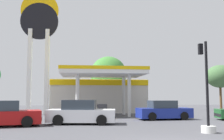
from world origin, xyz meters
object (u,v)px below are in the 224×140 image
tree_2 (220,76)px  car_3 (164,111)px  car_0 (81,113)px  car_2 (3,115)px  traffic_signal_1 (207,108)px  tree_1 (108,74)px  station_pole_sign (39,36)px

tree_2 → car_3: bearing=-132.7°
car_0 → car_2: 4.92m
traffic_signal_1 → car_2: bearing=159.6°
tree_1 → tree_2: size_ratio=1.15×
car_2 → car_3: bearing=17.5°
car_2 → tree_1: 18.94m
car_3 → tree_1: (-3.13, 12.97, 3.96)m
tree_2 → tree_1: bearing=180.0°
station_pole_sign → car_2: bearing=-92.0°
car_2 → traffic_signal_1: size_ratio=1.00×
car_3 → car_0: bearing=-157.8°
tree_1 → tree_2: (15.10, -0.01, -0.17)m
tree_1 → traffic_signal_1: bearing=-81.8°
traffic_signal_1 → station_pole_sign: bearing=126.1°
station_pole_sign → car_3: station_pole_sign is taller
traffic_signal_1 → car_3: bearing=89.1°
car_3 → traffic_signal_1: 7.83m
car_0 → traffic_signal_1: traffic_signal_1 is taller
car_0 → traffic_signal_1: 8.26m
station_pole_sign → tree_2: bearing=14.1°
station_pole_sign → car_0: station_pole_sign is taller
tree_1 → car_3: bearing=-76.4°
traffic_signal_1 → car_0: bearing=141.5°
tree_2 → station_pole_sign: bearing=-165.9°
traffic_signal_1 → tree_1: (-3.00, 20.78, 3.37)m
station_pole_sign → tree_1: station_pole_sign is taller
station_pole_sign → car_0: bearing=-65.7°
traffic_signal_1 → tree_2: size_ratio=0.79×
traffic_signal_1 → tree_1: tree_1 is taller
car_2 → tree_2: tree_2 is taller
station_pole_sign → traffic_signal_1: size_ratio=2.70×
station_pole_sign → tree_1: size_ratio=1.86×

